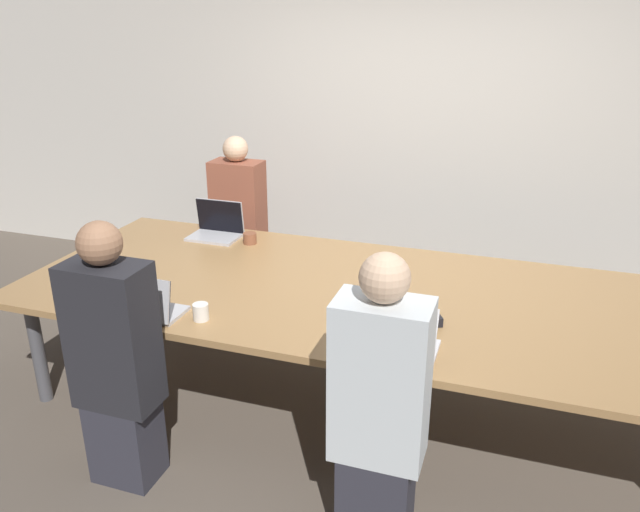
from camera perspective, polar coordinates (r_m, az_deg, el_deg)
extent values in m
plane|color=brown|center=(4.02, 3.18, -12.80)|extent=(24.00, 24.00, 0.00)
cube|color=beige|center=(5.24, 9.20, 11.67)|extent=(12.00, 0.06, 2.80)
cube|color=#9E7547|center=(3.67, 3.41, -3.49)|extent=(4.01, 1.62, 0.04)
cylinder|color=#4C4C51|center=(4.19, -24.40, -7.83)|extent=(0.08, 0.08, 0.70)
cylinder|color=#4C4C51|center=(5.07, -14.99, -1.55)|extent=(0.08, 0.08, 0.70)
cube|color=#B7B7BC|center=(3.51, -15.01, -4.94)|extent=(0.33, 0.22, 0.02)
cube|color=#B7B7BC|center=(3.38, -16.10, -3.76)|extent=(0.34, 0.06, 0.22)
cube|color=#0F1933|center=(3.39, -16.00, -3.73)|extent=(0.33, 0.06, 0.22)
cube|color=#2D2D38|center=(3.47, -17.30, -15.65)|extent=(0.32, 0.24, 0.45)
cube|color=#232328|center=(3.15, -18.47, -6.95)|extent=(0.40, 0.24, 0.74)
sphere|color=#9E7051|center=(2.97, -19.52, 1.11)|extent=(0.21, 0.21, 0.21)
cylinder|color=white|center=(3.36, -10.85, -5.04)|extent=(0.08, 0.08, 0.09)
cube|color=#B7B7BC|center=(4.56, -9.68, 1.69)|extent=(0.36, 0.24, 0.02)
cube|color=#B7B7BC|center=(4.61, -9.10, 3.67)|extent=(0.36, 0.04, 0.24)
cube|color=black|center=(4.61, -9.16, 3.62)|extent=(0.36, 0.04, 0.24)
cube|color=#2D2D38|center=(5.21, -7.17, -1.81)|extent=(0.32, 0.24, 0.45)
cube|color=brown|center=(5.00, -7.48, 4.45)|extent=(0.40, 0.24, 0.74)
sphere|color=beige|center=(4.89, -7.74, 9.69)|extent=(0.20, 0.20, 0.20)
cylinder|color=brown|center=(4.42, -6.43, 1.63)|extent=(0.09, 0.09, 0.08)
cube|color=silver|center=(3.06, 7.61, -8.42)|extent=(0.32, 0.26, 0.02)
cube|color=silver|center=(2.91, 7.37, -6.97)|extent=(0.33, 0.11, 0.25)
cube|color=#0F1933|center=(2.93, 7.41, -6.95)|extent=(0.32, 0.11, 0.24)
cube|color=#2D2D38|center=(3.03, 5.13, -20.84)|extent=(0.32, 0.24, 0.45)
cube|color=silver|center=(2.67, 5.55, -11.34)|extent=(0.40, 0.24, 0.74)
sphere|color=beige|center=(2.45, 5.94, -1.99)|extent=(0.21, 0.21, 0.21)
cube|color=black|center=(3.35, 10.43, -5.51)|extent=(0.11, 0.15, 0.05)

